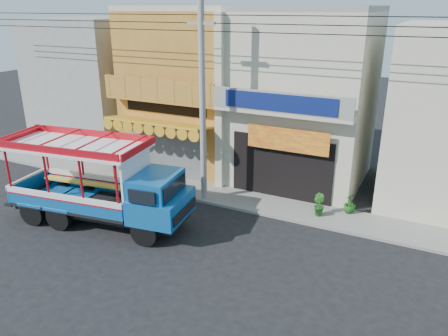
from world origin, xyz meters
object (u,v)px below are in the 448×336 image
at_px(potted_plant_b, 319,205).
at_px(potted_plant_c, 350,203).
at_px(green_sign, 131,168).
at_px(utility_pole, 205,89).
at_px(songthaew_truck, 110,186).

xyz_separation_m(potted_plant_b, potted_plant_c, (1.11, 0.80, -0.03)).
bearing_deg(green_sign, utility_pole, -7.33).
distance_m(potted_plant_b, potted_plant_c, 1.37).
relative_size(green_sign, potted_plant_c, 1.31).
bearing_deg(utility_pole, potted_plant_b, 6.98).
relative_size(utility_pole, potted_plant_c, 32.70).
height_order(potted_plant_b, potted_plant_c, potted_plant_b).
xyz_separation_m(songthaew_truck, green_sign, (-2.36, 4.28, -1.09)).
relative_size(songthaew_truck, green_sign, 6.91).
distance_m(green_sign, potted_plant_c, 10.66).
height_order(utility_pole, potted_plant_c, utility_pole).
relative_size(songthaew_truck, potted_plant_c, 9.03).
distance_m(utility_pole, potted_plant_c, 7.62).
distance_m(green_sign, potted_plant_b, 9.52).
xyz_separation_m(utility_pole, green_sign, (-4.64, 0.60, -4.44)).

